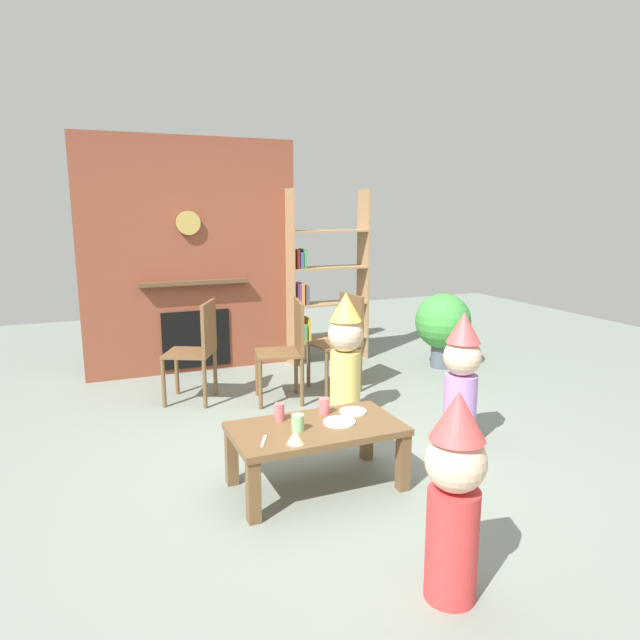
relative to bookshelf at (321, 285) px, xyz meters
The scene contains 18 objects.
ground_plane 2.74m from the bookshelf, 112.76° to the right, with size 12.00×12.00×0.00m, color gray.
brick_fireplace_feature 1.43m from the bookshelf, behind, with size 2.20×0.28×2.40m.
bookshelf is the anchor object (origin of this frame).
coffee_table 3.02m from the bookshelf, 113.54° to the right, with size 1.03×0.57×0.40m.
paper_cup_near_left 2.92m from the bookshelf, 118.10° to the right, with size 0.06×0.06×0.11m, color #E5666B.
paper_cup_near_right 3.07m from the bookshelf, 115.59° to the right, with size 0.08×0.08×0.10m, color #8CD18C.
paper_cup_center 2.80m from the bookshelf, 112.58° to the right, with size 0.07×0.07×0.10m, color #E5666B.
paper_plate_front 2.78m from the bookshelf, 108.67° to the right, with size 0.17×0.17×0.01m, color white.
paper_plate_rear 2.96m from the bookshelf, 110.77° to the right, with size 0.20×0.20×0.01m, color white.
birthday_cake_slice 3.26m from the bookshelf, 115.53° to the right, with size 0.10×0.10×0.08m, color #EAC68C.
table_fork 3.26m from the bookshelf, 118.77° to the right, with size 0.15×0.02×0.01m, color silver.
child_with_cone_hat 4.04m from the bookshelf, 104.86° to the right, with size 0.26×0.26×0.95m.
child_in_pink 2.55m from the bookshelf, 89.64° to the right, with size 0.27×0.27×0.98m.
child_by_the_chairs 1.80m from the bookshelf, 106.57° to the right, with size 0.29×0.29×1.04m.
dining_chair_left 1.78m from the bookshelf, 150.81° to the right, with size 0.54×0.54×0.90m.
dining_chair_middle 1.43m from the bookshelf, 124.83° to the right, with size 0.48×0.48×0.90m.
dining_chair_right 1.07m from the bookshelf, 101.33° to the right, with size 0.44×0.44×0.90m.
potted_plant_tall 1.39m from the bookshelf, 34.56° to the right, with size 0.59×0.59×0.80m.
Camera 1 is at (-1.42, -3.32, 1.69)m, focal length 31.86 mm.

